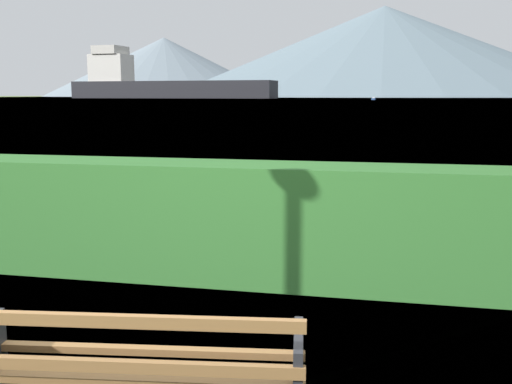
% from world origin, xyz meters
% --- Properties ---
extents(water_surface, '(620.00, 620.00, 0.00)m').
position_xyz_m(water_surface, '(0.00, 307.37, 0.00)').
color(water_surface, '#7A99A8').
rests_on(water_surface, ground_plane).
extents(park_bench, '(1.95, 0.81, 0.87)m').
position_xyz_m(park_bench, '(0.01, -0.06, 0.43)').
color(park_bench, '#A0703F').
rests_on(park_bench, ground_plane).
extents(hedge_row, '(13.43, 0.80, 1.25)m').
position_xyz_m(hedge_row, '(0.00, 3.05, 0.62)').
color(hedge_row, '#387A33').
rests_on(hedge_row, ground_plane).
extents(cargo_ship_large, '(113.93, 27.20, 27.93)m').
position_xyz_m(cargo_ship_large, '(-117.76, 301.39, 7.81)').
color(cargo_ship_large, '#232328').
rests_on(cargo_ship_large, water_surface).
extents(fishing_boat_near, '(1.60, 4.28, 1.05)m').
position_xyz_m(fishing_boat_near, '(-2.27, 225.41, 0.39)').
color(fishing_boat_near, '#335693').
rests_on(fishing_boat_near, water_surface).
extents(distant_hills, '(820.48, 431.93, 84.31)m').
position_xyz_m(distant_hills, '(33.43, 574.84, 35.68)').
color(distant_hills, gray).
rests_on(distant_hills, ground_plane).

